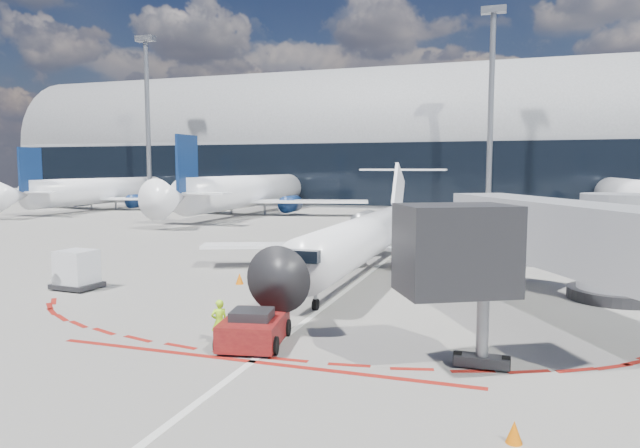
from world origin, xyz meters
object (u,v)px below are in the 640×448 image
(regional_jet, at_px, (367,236))
(uld_container, at_px, (77,270))
(pushback_tug, at_px, (254,328))
(ramp_worker, at_px, (219,322))

(regional_jet, bearing_deg, uld_container, -144.75)
(pushback_tug, height_order, ramp_worker, ramp_worker)
(regional_jet, height_order, pushback_tug, regional_jet)
(regional_jet, distance_m, ramp_worker, 14.72)
(pushback_tug, relative_size, uld_container, 2.26)
(ramp_worker, bearing_deg, regional_jet, -136.91)
(pushback_tug, relative_size, ramp_worker, 3.17)
(ramp_worker, distance_m, uld_container, 12.32)
(ramp_worker, bearing_deg, uld_container, -68.25)
(uld_container, bearing_deg, ramp_worker, -23.34)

